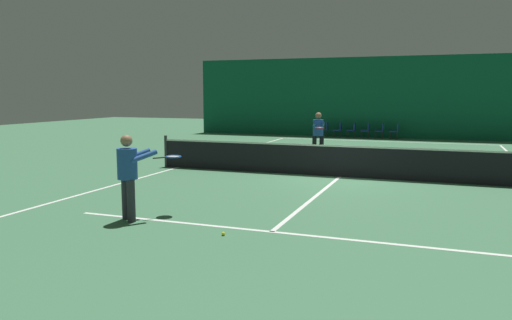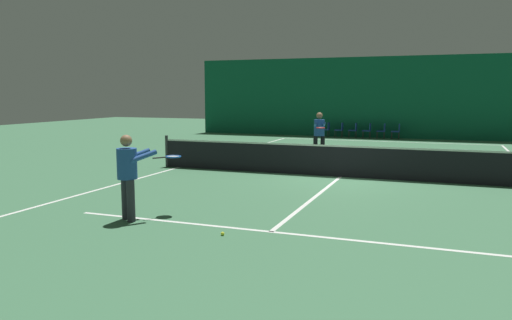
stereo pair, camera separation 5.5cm
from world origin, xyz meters
name	(u,v)px [view 1 (the left image)]	position (x,y,z in m)	size (l,w,h in m)	color
ground_plane	(340,177)	(0.00, 0.00, 0.00)	(60.00, 60.00, 0.00)	#3D704C
backdrop_curtain	(389,97)	(0.00, 14.13, 2.27)	(23.00, 0.12, 4.53)	#0F5138
court_line_baseline_far	(384,141)	(0.00, 11.90, 0.00)	(11.00, 0.10, 0.00)	white
court_line_service_far	(369,153)	(0.00, 6.40, 0.00)	(8.25, 0.10, 0.00)	white
court_line_service_near	(272,232)	(0.00, -6.40, 0.00)	(8.25, 0.10, 0.00)	white
court_line_sideline_left	(178,167)	(-5.50, 0.00, 0.00)	(0.10, 23.80, 0.00)	white
court_line_centre	(340,177)	(0.00, 0.00, 0.00)	(0.10, 12.80, 0.00)	white
tennis_net	(340,160)	(0.00, 0.00, 0.51)	(12.00, 0.10, 1.07)	black
player_near	(130,171)	(-2.87, -6.56, 0.98)	(1.03, 1.34, 1.69)	#2D2D38
player_far	(318,132)	(-1.63, 4.04, 1.03)	(0.74, 1.44, 1.76)	black
courtside_chair_0	(325,128)	(-3.48, 13.58, 0.49)	(0.44, 0.44, 0.84)	#2D2D2D
courtside_chair_1	(339,129)	(-2.70, 13.58, 0.49)	(0.44, 0.44, 0.84)	#2D2D2D
courtside_chair_2	(352,129)	(-1.92, 13.58, 0.49)	(0.44, 0.44, 0.84)	#2D2D2D
courtside_chair_3	(366,129)	(-1.14, 13.58, 0.49)	(0.44, 0.44, 0.84)	#2D2D2D
courtside_chair_4	(381,130)	(-0.35, 13.58, 0.49)	(0.44, 0.44, 0.84)	#2D2D2D
courtside_chair_5	(395,130)	(0.43, 13.58, 0.49)	(0.44, 0.44, 0.84)	#2D2D2D
tennis_ball	(223,234)	(-0.72, -6.92, 0.03)	(0.07, 0.07, 0.07)	#D1DB33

